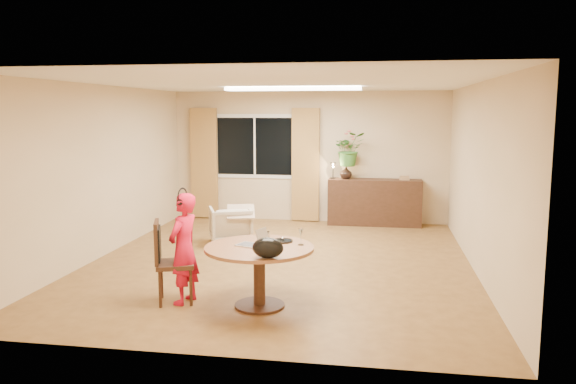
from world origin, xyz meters
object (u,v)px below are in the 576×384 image
at_px(dining_chair, 175,262).
at_px(child, 184,249).
at_px(armchair, 230,225).
at_px(sideboard, 374,202).
at_px(dining_table, 259,259).

distance_m(dining_chair, child, 0.19).
relative_size(armchair, sideboard, 0.38).
xyz_separation_m(dining_table, sideboard, (1.23, 4.91, -0.10)).
bearing_deg(dining_table, dining_chair, -179.78).
distance_m(child, sideboard, 5.35).
bearing_deg(dining_table, armchair, 111.09).
bearing_deg(dining_chair, armchair, 73.40).
xyz_separation_m(child, armchair, (-0.26, 2.96, -0.33)).
bearing_deg(child, dining_table, 104.02).
bearing_deg(child, armchair, -161.40).
relative_size(dining_chair, armchair, 1.41).
bearing_deg(dining_chair, dining_table, -19.23).
relative_size(dining_chair, sideboard, 0.54).
bearing_deg(armchair, dining_table, 88.98).
xyz_separation_m(dining_chair, child, (0.11, -0.00, 0.16)).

